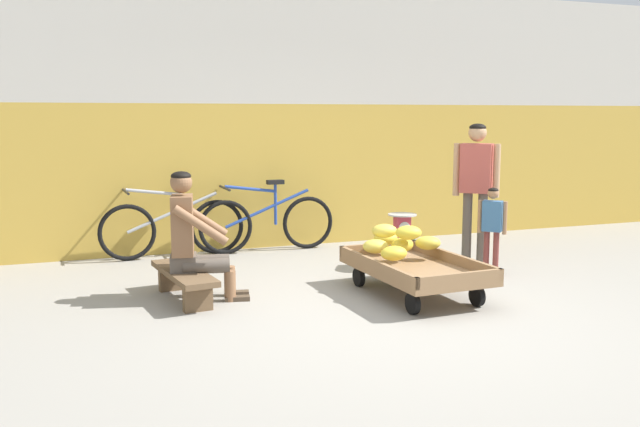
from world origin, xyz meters
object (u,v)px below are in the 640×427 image
weighing_scale (402,227)px  bicycle_far_left (267,222)px  customer_adult (476,178)px  low_bench (184,278)px  shopping_bag (415,269)px  bicycle_near_left (173,227)px  vendor_seated (193,237)px  plastic_crate (402,255)px  customer_child (492,222)px  banana_cart (415,270)px

weighing_scale → bicycle_far_left: bearing=126.9°
bicycle_far_left → customer_adult: size_ratio=1.09×
low_bench → bicycle_far_left: bearing=55.2°
low_bench → shopping_bag: bearing=-1.8°
bicycle_near_left → shopping_bag: (2.06, -1.97, -0.23)m
bicycle_near_left → bicycle_far_left: same height
vendor_seated → weighing_scale: size_ratio=3.80×
low_bench → plastic_crate: bearing=10.4°
vendor_seated → weighing_scale: vendor_seated is taller
plastic_crate → shopping_bag: (-0.11, -0.50, -0.03)m
plastic_crate → bicycle_far_left: 1.79m
bicycle_near_left → plastic_crate: bearing=-34.0°
customer_adult → customer_child: 0.64m
vendor_seated → shopping_bag: 2.21m
bicycle_far_left → low_bench: bearing=-124.8°
bicycle_far_left → shopping_bag: 2.16m
plastic_crate → banana_cart: bearing=-110.6°
plastic_crate → customer_adult: bearing=-9.3°
weighing_scale → bicycle_near_left: bicycle_near_left is taller
plastic_crate → shopping_bag: plastic_crate is taller
bicycle_near_left → customer_adult: (2.97, -1.60, 0.60)m
vendor_seated → customer_adult: (3.07, 0.32, 0.38)m
bicycle_far_left → customer_child: bearing=-49.4°
low_bench → vendor_seated: (0.09, -0.02, 0.37)m
banana_cart → customer_child: (1.06, 0.38, 0.32)m
bicycle_near_left → bicycle_far_left: 1.11m
bicycle_near_left → bicycle_far_left: bearing=-2.4°
customer_adult → bicycle_near_left: bearing=151.8°
weighing_scale → customer_adult: 0.95m
weighing_scale → vendor_seated: bearing=-168.8°
banana_cart → weighing_scale: size_ratio=4.92×
customer_adult → bicycle_far_left: bearing=140.3°
low_bench → plastic_crate: plastic_crate is taller
bicycle_near_left → customer_child: 3.54m
customer_child → plastic_crate: bearing=137.7°
bicycle_far_left → shopping_bag: bicycle_far_left is taller
plastic_crate → bicycle_near_left: bicycle_near_left is taller
low_bench → customer_child: bearing=-3.6°
weighing_scale → customer_adult: customer_adult is taller
low_bench → plastic_crate: size_ratio=3.14×
plastic_crate → shopping_bag: bearing=-102.3°
vendor_seated → bicycle_near_left: vendor_seated is taller
bicycle_near_left → shopping_bag: 2.86m
banana_cart → plastic_crate: 1.07m
customer_adult → shopping_bag: (-0.91, -0.37, -0.83)m
weighing_scale → bicycle_near_left: 2.62m
low_bench → bicycle_far_left: 2.26m
low_bench → customer_adult: bearing=5.5°
plastic_crate → bicycle_near_left: (-2.17, 1.46, 0.20)m
weighing_scale → shopping_bag: weighing_scale is taller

